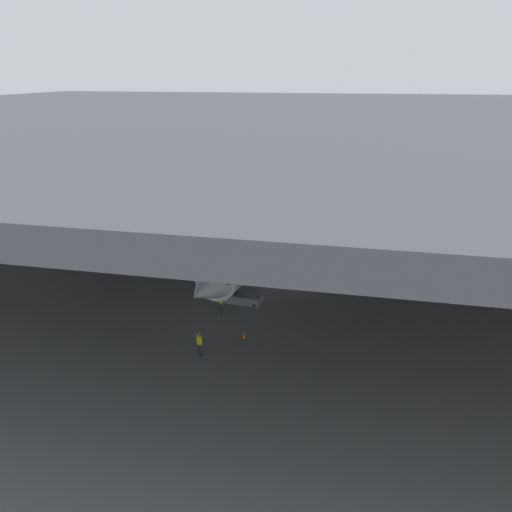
# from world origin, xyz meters

# --- Properties ---
(ground_plane) EXTENTS (110.00, 110.00, 0.00)m
(ground_plane) POSITION_xyz_m (0.00, 0.00, 0.00)
(ground_plane) COLOR slate
(hangar_structure) EXTENTS (121.00, 99.00, 14.66)m
(hangar_structure) POSITION_xyz_m (-0.06, 13.75, 14.04)
(hangar_structure) COLOR #4C4F54
(hangar_structure) RESTS_ON ground_plane
(airplane_main) EXTENTS (33.01, 33.97, 10.74)m
(airplane_main) POSITION_xyz_m (-2.42, 2.79, 3.32)
(airplane_main) COLOR white
(airplane_main) RESTS_ON ground_plane
(boarding_stairs) EXTENTS (4.19, 1.93, 4.51)m
(boarding_stairs) POSITION_xyz_m (-3.04, -6.65, 0.72)
(boarding_stairs) COLOR slate
(boarding_stairs) RESTS_ON ground_plane
(crew_worker_near_nose) EXTENTS (0.46, 0.39, 1.76)m
(crew_worker_near_nose) POSITION_xyz_m (-3.42, -16.36, 1.01)
(crew_worker_near_nose) COLOR #232838
(crew_worker_near_nose) RESTS_ON ground_plane
(crew_worker_by_stairs) EXTENTS (0.39, 0.47, 1.73)m
(crew_worker_by_stairs) POSITION_xyz_m (-4.01, -9.34, 0.99)
(crew_worker_by_stairs) COLOR #232838
(crew_worker_by_stairs) RESTS_ON ground_plane
(traffic_cone_orange) EXTENTS (0.36, 0.36, 0.60)m
(traffic_cone_orange) POSITION_xyz_m (-1.09, -13.26, 0.29)
(traffic_cone_orange) COLOR black
(traffic_cone_orange) RESTS_ON ground_plane
(baggage_tug) EXTENTS (1.54, 2.34, 0.90)m
(baggage_tug) POSITION_xyz_m (3.18, 10.71, 0.53)
(baggage_tug) COLOR yellow
(baggage_tug) RESTS_ON ground_plane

